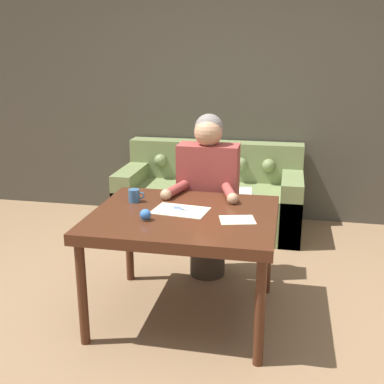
{
  "coord_description": "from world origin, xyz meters",
  "views": [
    {
      "loc": [
        0.48,
        -2.73,
        1.76
      ],
      "look_at": [
        -0.13,
        0.27,
        0.84
      ],
      "focal_mm": 45.0,
      "sensor_mm": 36.0,
      "label": 1
    }
  ],
  "objects_px": {
    "dining_table": "(184,224)",
    "scissors": "(181,209)",
    "mug": "(134,196)",
    "pin_cushion": "(145,215)",
    "person": "(208,195)",
    "couch": "(211,198)"
  },
  "relations": [
    {
      "from": "person",
      "to": "mug",
      "type": "distance_m",
      "value": 0.66
    },
    {
      "from": "couch",
      "to": "mug",
      "type": "height_order",
      "value": "couch"
    },
    {
      "from": "mug",
      "to": "dining_table",
      "type": "bearing_deg",
      "value": -23.16
    },
    {
      "from": "dining_table",
      "to": "couch",
      "type": "distance_m",
      "value": 1.77
    },
    {
      "from": "scissors",
      "to": "pin_cushion",
      "type": "height_order",
      "value": "pin_cushion"
    },
    {
      "from": "couch",
      "to": "mug",
      "type": "bearing_deg",
      "value": -100.19
    },
    {
      "from": "mug",
      "to": "pin_cushion",
      "type": "relative_size",
      "value": 1.58
    },
    {
      "from": "couch",
      "to": "scissors",
      "type": "relative_size",
      "value": 8.05
    },
    {
      "from": "dining_table",
      "to": "scissors",
      "type": "distance_m",
      "value": 0.11
    },
    {
      "from": "mug",
      "to": "pin_cushion",
      "type": "distance_m",
      "value": 0.38
    },
    {
      "from": "scissors",
      "to": "mug",
      "type": "bearing_deg",
      "value": 164.33
    },
    {
      "from": "dining_table",
      "to": "pin_cushion",
      "type": "xyz_separation_m",
      "value": [
        -0.2,
        -0.17,
        0.11
      ]
    },
    {
      "from": "dining_table",
      "to": "pin_cushion",
      "type": "distance_m",
      "value": 0.29
    },
    {
      "from": "person",
      "to": "mug",
      "type": "xyz_separation_m",
      "value": [
        -0.43,
        -0.48,
        0.12
      ]
    },
    {
      "from": "person",
      "to": "mug",
      "type": "height_order",
      "value": "person"
    },
    {
      "from": "mug",
      "to": "scissors",
      "type": "bearing_deg",
      "value": -15.67
    },
    {
      "from": "dining_table",
      "to": "couch",
      "type": "bearing_deg",
      "value": 93.37
    },
    {
      "from": "dining_table",
      "to": "pin_cushion",
      "type": "relative_size",
      "value": 16.53
    },
    {
      "from": "couch",
      "to": "mug",
      "type": "distance_m",
      "value": 1.66
    },
    {
      "from": "person",
      "to": "scissors",
      "type": "height_order",
      "value": "person"
    },
    {
      "from": "pin_cushion",
      "to": "dining_table",
      "type": "bearing_deg",
      "value": 40.78
    },
    {
      "from": "couch",
      "to": "scissors",
      "type": "height_order",
      "value": "couch"
    }
  ]
}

